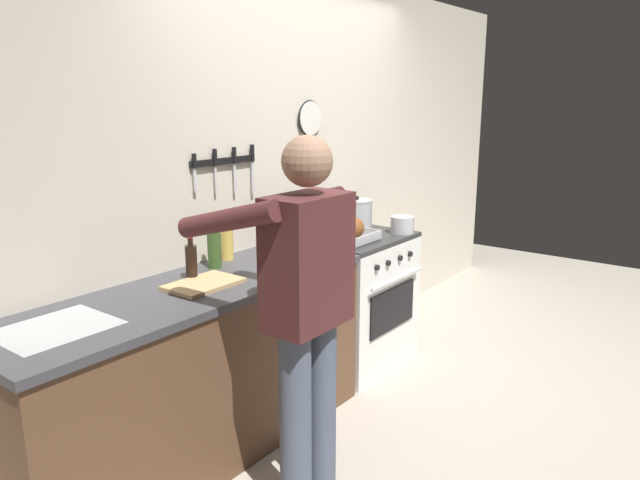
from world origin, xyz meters
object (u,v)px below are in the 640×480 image
at_px(person_cook, 304,303).
at_px(bottle_wine_red, 273,230).
at_px(cutting_board, 204,284).
at_px(bottle_soy_sauce, 191,262).
at_px(saucepan, 402,225).
at_px(bottle_olive_oil, 214,246).
at_px(roasting_pan, 350,231).
at_px(bottle_cooking_oil, 227,241).
at_px(stock_pot, 357,214).
at_px(bottle_hot_sauce, 270,241).
at_px(stove, 353,299).
at_px(bottle_dish_soap, 290,236).

relative_size(person_cook, bottle_wine_red, 5.41).
bearing_deg(cutting_board, bottle_soy_sauce, 75.24).
relative_size(saucepan, bottle_olive_oil, 0.54).
bearing_deg(roasting_pan, bottle_cooking_oil, 157.42).
height_order(roasting_pan, stock_pot, stock_pot).
xyz_separation_m(roasting_pan, saucepan, (0.44, -0.13, -0.01)).
relative_size(stock_pot, bottle_wine_red, 0.75).
distance_m(cutting_board, bottle_hot_sauce, 0.65).
distance_m(stove, bottle_wine_red, 0.87).
distance_m(person_cook, bottle_soy_sauce, 0.77).
bearing_deg(bottle_wine_red, bottle_dish_soap, -64.24).
distance_m(person_cook, saucepan, 1.71).
height_order(person_cook, bottle_hot_sauce, person_cook).
distance_m(person_cook, bottle_dish_soap, 1.09).
bearing_deg(roasting_pan, bottle_olive_oil, 164.65).
relative_size(stove, bottle_soy_sauce, 3.86).
height_order(saucepan, bottle_hot_sauce, bottle_hot_sauce).
height_order(person_cook, bottle_wine_red, person_cook).
xyz_separation_m(roasting_pan, bottle_soy_sauce, (-1.15, 0.18, 0.03)).
distance_m(bottle_hot_sauce, bottle_cooking_oil, 0.25).
bearing_deg(stock_pot, bottle_hot_sauce, -178.22).
relative_size(cutting_board, bottle_soy_sauce, 1.54).
bearing_deg(person_cook, bottle_hot_sauce, -51.28).
height_order(stove, bottle_olive_oil, bottle_olive_oil).
bearing_deg(roasting_pan, cutting_board, 177.30).
height_order(stock_pot, cutting_board, stock_pot).
height_order(person_cook, bottle_cooking_oil, person_cook).
bearing_deg(stove, bottle_wine_red, 165.87).
bearing_deg(bottle_hot_sauce, bottle_wine_red, 32.07).
height_order(cutting_board, bottle_wine_red, bottle_wine_red).
bearing_deg(stock_pot, bottle_dish_soap, -175.64).
distance_m(roasting_pan, bottle_dish_soap, 0.44).
xyz_separation_m(roasting_pan, bottle_cooking_oil, (-0.77, 0.32, 0.04)).
height_order(stove, bottle_wine_red, bottle_wine_red).
height_order(person_cook, roasting_pan, person_cook).
distance_m(saucepan, bottle_olive_oil, 1.42).
bearing_deg(bottle_hot_sauce, bottle_cooking_oil, 148.39).
distance_m(person_cook, bottle_cooking_oil, 1.01).
xyz_separation_m(saucepan, bottle_wine_red, (-0.89, 0.37, 0.07)).
bearing_deg(cutting_board, bottle_wine_red, 14.77).
xyz_separation_m(stock_pot, bottle_hot_sauce, (-0.95, -0.03, -0.01)).
relative_size(cutting_board, bottle_olive_oil, 1.23).
distance_m(roasting_pan, cutting_board, 1.19).
height_order(bottle_wine_red, bottle_olive_oil, bottle_wine_red).
bearing_deg(saucepan, stove, 140.92).
xyz_separation_m(stove, bottle_wine_red, (-0.63, 0.16, 0.58)).
xyz_separation_m(cutting_board, bottle_hot_sauce, (0.63, 0.13, 0.08)).
bearing_deg(roasting_pan, stock_pot, 28.52).
relative_size(saucepan, bottle_soy_sauce, 0.68).
relative_size(roasting_pan, bottle_olive_oil, 1.20).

